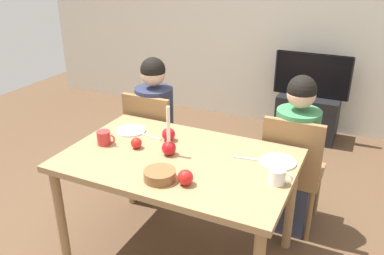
{
  "coord_description": "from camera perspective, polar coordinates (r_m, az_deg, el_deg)",
  "views": [
    {
      "loc": [
        0.99,
        -1.9,
        1.9
      ],
      "look_at": [
        0.0,
        0.2,
        0.87
      ],
      "focal_mm": 37.18,
      "sensor_mm": 36.0,
      "label": 1
    }
  ],
  "objects": [
    {
      "name": "tv_stand",
      "position": [
        4.56,
        16.17,
        1.53
      ],
      "size": [
        0.64,
        0.4,
        0.48
      ],
      "primitive_type": "cube",
      "color": "black",
      "rests_on": "ground"
    },
    {
      "name": "candle_centerpiece",
      "position": [
        2.44,
        -3.35,
        -2.53
      ],
      "size": [
        0.09,
        0.09,
        0.32
      ],
      "color": "red",
      "rests_on": "dining_table"
    },
    {
      "name": "plate_left",
      "position": [
        2.81,
        -8.77,
        -0.43
      ],
      "size": [
        0.21,
        0.21,
        0.01
      ],
      "primitive_type": "cylinder",
      "color": "silver",
      "rests_on": "dining_table"
    },
    {
      "name": "chair_right",
      "position": [
        2.9,
        14.17,
        -5.54
      ],
      "size": [
        0.4,
        0.4,
        0.9
      ],
      "color": "olive",
      "rests_on": "ground"
    },
    {
      "name": "bowl_walnuts",
      "position": [
        2.2,
        -4.64,
        -6.81
      ],
      "size": [
        0.18,
        0.18,
        0.06
      ],
      "primitive_type": "cylinder",
      "color": "brown",
      "rests_on": "dining_table"
    },
    {
      "name": "apple_by_right_mug",
      "position": [
        2.63,
        -3.39,
        -0.98
      ],
      "size": [
        0.09,
        0.09,
        0.09
      ],
      "primitive_type": "sphere",
      "color": "#AB131D",
      "rests_on": "dining_table"
    },
    {
      "name": "apple_near_candle",
      "position": [
        2.14,
        -0.95,
        -7.18
      ],
      "size": [
        0.09,
        0.09,
        0.09
      ],
      "primitive_type": "sphere",
      "color": "red",
      "rests_on": "dining_table"
    },
    {
      "name": "mug_right",
      "position": [
        2.2,
        12.17,
        -6.88
      ],
      "size": [
        0.13,
        0.09,
        0.09
      ],
      "color": "white",
      "rests_on": "dining_table"
    },
    {
      "name": "plate_right",
      "position": [
        2.43,
        12.23,
        -4.83
      ],
      "size": [
        0.22,
        0.22,
        0.01
      ],
      "primitive_type": "cylinder",
      "color": "silver",
      "rests_on": "dining_table"
    },
    {
      "name": "tv",
      "position": [
        4.41,
        16.86,
        7.19
      ],
      "size": [
        0.79,
        0.05,
        0.46
      ],
      "color": "black",
      "rests_on": "tv_stand"
    },
    {
      "name": "mug_left",
      "position": [
        2.64,
        -12.48,
        -1.45
      ],
      "size": [
        0.13,
        0.09,
        0.09
      ],
      "color": "#B72D2D",
      "rests_on": "dining_table"
    },
    {
      "name": "dining_table",
      "position": [
        2.47,
        -1.98,
        -6.01
      ],
      "size": [
        1.4,
        0.9,
        0.75
      ],
      "color": "#99754C",
      "rests_on": "ground"
    },
    {
      "name": "ground_plane",
      "position": [
        2.87,
        -1.79,
        -17.65
      ],
      "size": [
        7.68,
        7.68,
        0.0
      ],
      "primitive_type": "plane",
      "color": "brown"
    },
    {
      "name": "chair_left",
      "position": [
        3.25,
        -5.52,
        -1.51
      ],
      "size": [
        0.4,
        0.4,
        0.9
      ],
      "color": "olive",
      "rests_on": "ground"
    },
    {
      "name": "back_wall",
      "position": [
        4.65,
        13.2,
        15.88
      ],
      "size": [
        6.4,
        0.1,
        2.6
      ],
      "primitive_type": "cube",
      "color": "beige",
      "rests_on": "ground"
    },
    {
      "name": "apple_by_left_plate",
      "position": [
        2.55,
        -7.97,
        -2.21
      ],
      "size": [
        0.07,
        0.07,
        0.07
      ],
      "primitive_type": "sphere",
      "color": "red",
      "rests_on": "dining_table"
    },
    {
      "name": "person_right_child",
      "position": [
        2.9,
        14.41,
        -4.25
      ],
      "size": [
        0.3,
        0.3,
        1.17
      ],
      "color": "#33384C",
      "rests_on": "ground"
    },
    {
      "name": "fork_right",
      "position": [
        2.43,
        8.0,
        -4.45
      ],
      "size": [
        0.18,
        0.04,
        0.01
      ],
      "primitive_type": "cube",
      "rotation": [
        0.0,
        0.0,
        0.13
      ],
      "color": "silver",
      "rests_on": "dining_table"
    },
    {
      "name": "fork_left",
      "position": [
        2.71,
        -6.01,
        -1.29
      ],
      "size": [
        0.18,
        0.04,
        0.01
      ],
      "primitive_type": "cube",
      "rotation": [
        0.0,
        0.0,
        -0.14
      ],
      "color": "silver",
      "rests_on": "dining_table"
    },
    {
      "name": "person_left_child",
      "position": [
        3.25,
        -5.28,
        -0.37
      ],
      "size": [
        0.3,
        0.3,
        1.17
      ],
      "color": "#33384C",
      "rests_on": "ground"
    }
  ]
}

